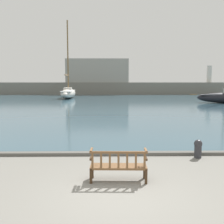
% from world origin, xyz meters
% --- Properties ---
extents(ground_plane, '(160.00, 160.00, 0.00)m').
position_xyz_m(ground_plane, '(0.00, 0.00, 0.00)').
color(ground_plane, gray).
extents(harbor_water, '(100.00, 80.00, 0.08)m').
position_xyz_m(harbor_water, '(0.00, 44.00, 0.04)').
color(harbor_water, '#385666').
rests_on(harbor_water, ground).
extents(quay_edge_kerb, '(40.00, 0.30, 0.12)m').
position_xyz_m(quay_edge_kerb, '(0.00, 3.85, 0.06)').
color(quay_edge_kerb, '#5B5954').
rests_on(quay_edge_kerb, ground).
extents(park_bench, '(1.62, 0.57, 0.92)m').
position_xyz_m(park_bench, '(0.07, 0.99, 0.47)').
color(park_bench, '#3D2A19').
rests_on(park_bench, ground).
extents(sailboat_centre_channel, '(2.49, 11.68, 12.61)m').
position_xyz_m(sailboat_centre_channel, '(-6.71, 39.81, 0.99)').
color(sailboat_centre_channel, silver).
rests_on(sailboat_centre_channel, harbor_water).
extents(mooring_bollard, '(0.31, 0.31, 0.69)m').
position_xyz_m(mooring_bollard, '(3.12, 3.40, 0.38)').
color(mooring_bollard, '#2D2D33').
rests_on(mooring_bollard, ground).
extents(far_breakwater, '(48.42, 2.40, 7.50)m').
position_xyz_m(far_breakwater, '(-0.53, 52.48, 2.43)').
color(far_breakwater, slate).
rests_on(far_breakwater, ground).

